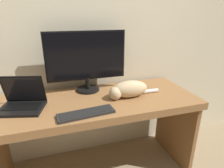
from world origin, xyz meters
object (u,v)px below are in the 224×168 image
at_px(laptop, 22,102).
at_px(cat, 128,89).
at_px(external_keyboard, 86,113).
at_px(monitor, 87,60).

bearing_deg(laptop, cat, 11.67).
distance_m(external_keyboard, cat, 0.44).
bearing_deg(monitor, laptop, -158.63).
bearing_deg(cat, laptop, 177.64).
xyz_separation_m(laptop, cat, (0.81, -0.04, 0.02)).
bearing_deg(laptop, external_keyboard, -14.08).
distance_m(laptop, cat, 0.81).
bearing_deg(laptop, monitor, 35.78).
bearing_deg(monitor, cat, -39.13).
relative_size(laptop, external_keyboard, 0.87).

